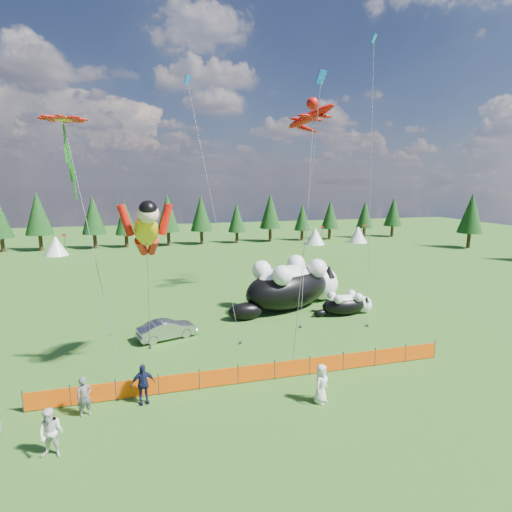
{
  "coord_description": "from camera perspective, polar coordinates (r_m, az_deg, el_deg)",
  "views": [
    {
      "loc": [
        -5.11,
        -21.76,
        10.35
      ],
      "look_at": [
        1.87,
        4.0,
        5.39
      ],
      "focal_mm": 28.0,
      "sensor_mm": 36.0,
      "label": 1
    }
  ],
  "objects": [
    {
      "name": "ground",
      "position": [
        24.64,
        -1.82,
        -14.33
      ],
      "size": [
        160.0,
        160.0,
        0.0
      ],
      "primitive_type": "plane",
      "color": "#153C0A",
      "rests_on": "ground"
    },
    {
      "name": "superhero_kite",
      "position": [
        21.8,
        -15.39,
        3.48
      ],
      "size": [
        3.87,
        5.14,
        9.92
      ],
      "color": "#E4AB0C",
      "rests_on": "ground"
    },
    {
      "name": "spectator_b",
      "position": [
        18.25,
        -27.24,
        -21.59
      ],
      "size": [
        1.09,
        0.82,
        1.98
      ],
      "primitive_type": "imported",
      "rotation": [
        0.0,
        0.0,
        -0.29
      ],
      "color": "silver",
      "rests_on": "ground"
    },
    {
      "name": "spectator_a",
      "position": [
        20.38,
        -23.31,
        -17.98
      ],
      "size": [
        0.78,
        0.66,
        1.83
      ],
      "primitive_type": "imported",
      "rotation": [
        0.0,
        0.0,
        0.39
      ],
      "color": "#59595E",
      "rests_on": "ground"
    },
    {
      "name": "spectator_e",
      "position": [
        20.06,
        9.29,
        -17.56
      ],
      "size": [
        1.1,
        1.06,
        1.9
      ],
      "primitive_type": "imported",
      "rotation": [
        0.0,
        0.0,
        0.7
      ],
      "color": "silver",
      "rests_on": "ground"
    },
    {
      "name": "festival_tents",
      "position": [
        64.46,
        -0.54,
        2.54
      ],
      "size": [
        50.0,
        3.2,
        2.8
      ],
      "primitive_type": null,
      "color": "white",
      "rests_on": "ground"
    },
    {
      "name": "spectator_c",
      "position": [
        20.45,
        -15.88,
        -17.18
      ],
      "size": [
        1.24,
        0.79,
        1.96
      ],
      "primitive_type": "imported",
      "rotation": [
        0.0,
        0.0,
        0.19
      ],
      "color": "#141938",
      "rests_on": "ground"
    },
    {
      "name": "safety_fence",
      "position": [
        21.8,
        0.07,
        -16.33
      ],
      "size": [
        22.06,
        0.06,
        1.1
      ],
      "color": "#262626",
      "rests_on": "ground"
    },
    {
      "name": "diamond_kite_c",
      "position": [
        22.06,
        9.03,
        21.48
      ],
      "size": [
        1.6,
        0.88,
        16.24
      ],
      "color": "#0B5DB3",
      "rests_on": "ground"
    },
    {
      "name": "tree_line",
      "position": [
        67.26,
        -10.78,
        4.92
      ],
      "size": [
        90.0,
        4.0,
        8.0
      ],
      "primitive_type": null,
      "color": "black",
      "rests_on": "ground"
    },
    {
      "name": "diamond_kite_b",
      "position": [
        36.22,
        16.43,
        25.07
      ],
      "size": [
        3.52,
        6.61,
        22.64
      ],
      "color": "#0B788D",
      "rests_on": "ground"
    },
    {
      "name": "flower_kite",
      "position": [
        26.06,
        -25.8,
        16.83
      ],
      "size": [
        4.42,
        7.1,
        14.99
      ],
      "color": "#BE0F09",
      "rests_on": "ground"
    },
    {
      "name": "gecko_kite",
      "position": [
        37.01,
        7.87,
        19.16
      ],
      "size": [
        7.35,
        11.83,
        18.34
      ],
      "color": "#BE0F09",
      "rests_on": "ground"
    },
    {
      "name": "cat_large",
      "position": [
        33.48,
        5.28,
        -4.06
      ],
      "size": [
        10.75,
        7.1,
        4.1
      ],
      "rotation": [
        0.0,
        0.0,
        0.42
      ],
      "color": "black",
      "rests_on": "ground"
    },
    {
      "name": "car",
      "position": [
        27.8,
        -12.59,
        -10.19
      ],
      "size": [
        4.1,
        2.4,
        1.28
      ],
      "primitive_type": "imported",
      "rotation": [
        0.0,
        0.0,
        1.86
      ],
      "color": "#B2B1B6",
      "rests_on": "ground"
    },
    {
      "name": "cat_small",
      "position": [
        32.65,
        12.83,
        -6.65
      ],
      "size": [
        5.01,
        1.88,
        1.81
      ],
      "rotation": [
        0.0,
        0.0,
        0.03
      ],
      "color": "black",
      "rests_on": "ground"
    },
    {
      "name": "diamond_kite_a",
      "position": [
        29.66,
        -9.27,
        21.24
      ],
      "size": [
        2.77,
        6.03,
        18.29
      ],
      "color": "#0B5DB3",
      "rests_on": "ground"
    }
  ]
}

